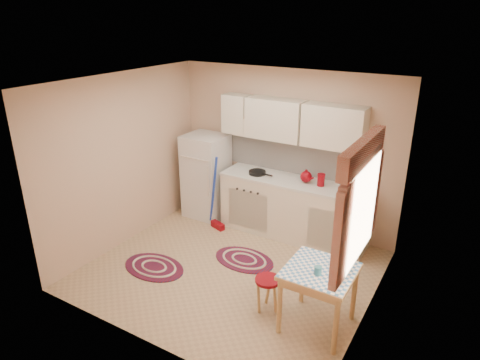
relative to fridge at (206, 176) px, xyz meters
name	(u,v)px	position (x,y,z in m)	size (l,w,h in m)	color
room_shell	(251,155)	(1.42, -1.01, 0.90)	(3.64, 3.60, 2.52)	tan
fridge	(206,176)	(0.00, 0.00, 0.00)	(0.65, 0.60, 1.40)	silver
broom	(217,194)	(0.45, -0.35, -0.10)	(0.28, 0.12, 1.20)	#1E3EBF
base_cabinets	(293,210)	(1.57, 0.05, -0.26)	(2.25, 0.60, 0.88)	silver
countertop	(294,182)	(1.57, 0.05, 0.20)	(2.27, 0.62, 0.04)	silver
frying_pan	(257,173)	(0.96, 0.00, 0.24)	(0.26, 0.26, 0.05)	black
red_kettle	(306,177)	(1.74, 0.05, 0.31)	(0.19, 0.17, 0.19)	maroon
red_canister	(321,181)	(1.97, 0.05, 0.30)	(0.10, 0.10, 0.16)	maroon
table	(318,298)	(2.64, -1.70, -0.34)	(0.72, 0.72, 0.72)	#E2B271
stool	(267,294)	(2.05, -1.73, -0.49)	(0.29, 0.29, 0.42)	maroon
coffee_pot	(343,258)	(2.84, -1.58, 0.17)	(0.15, 0.13, 0.30)	teal
mug	(318,271)	(2.66, -1.80, 0.07)	(0.08, 0.08, 0.10)	teal
rug_center	(244,260)	(1.29, -0.95, -0.69)	(0.90, 0.60, 0.02)	maroon
rug_left	(154,267)	(0.33, -1.74, -0.69)	(0.91, 0.61, 0.02)	maroon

